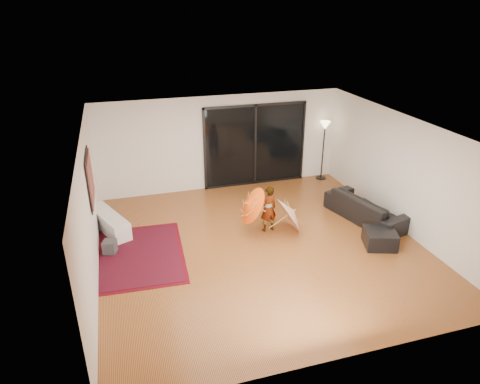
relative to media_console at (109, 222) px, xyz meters
name	(u,v)px	position (x,y,z in m)	size (l,w,h in m)	color
floor	(260,246)	(3.25, -1.70, -0.22)	(7.00, 7.00, 0.00)	#AD622F
ceiling	(263,130)	(3.25, -1.70, 2.48)	(7.00, 7.00, 0.00)	white
wall_back	(221,143)	(3.25, 1.80, 1.13)	(7.00, 7.00, 0.00)	silver
wall_front	(343,288)	(3.25, -5.20, 1.13)	(7.00, 7.00, 0.00)	silver
wall_left	(89,212)	(-0.25, -1.70, 1.13)	(7.00, 7.00, 0.00)	silver
wall_right	(403,174)	(6.75, -1.70, 1.13)	(7.00, 7.00, 0.00)	silver
sliding_door	(255,145)	(4.25, 1.77, 0.98)	(3.06, 0.07, 2.40)	black
painting	(90,179)	(-0.21, -0.70, 1.43)	(0.04, 1.28, 1.08)	black
media_console	(109,222)	(0.00, 0.00, 0.00)	(0.40, 1.61, 0.45)	white
speaker	(110,247)	(0.00, -1.06, -0.07)	(0.27, 0.27, 0.30)	#424244
persian_rug	(140,255)	(0.62, -1.33, -0.21)	(1.98, 2.66, 0.02)	#550713
sofa	(366,208)	(6.20, -1.24, 0.10)	(2.19, 0.86, 0.64)	black
ottoman	(380,238)	(5.82, -2.46, -0.03)	(0.66, 0.66, 0.38)	black
floor_lamp	(324,134)	(6.35, 1.55, 1.20)	(0.31, 0.31, 1.80)	black
child	(268,209)	(3.65, -1.08, 0.35)	(0.42, 0.27, 1.14)	#999999
parasol_orange	(247,207)	(3.10, -1.13, 0.51)	(0.61, 0.90, 0.91)	#EA4C0C
parasol_white	(294,211)	(4.25, -1.23, 0.28)	(0.67, 0.98, 0.99)	white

